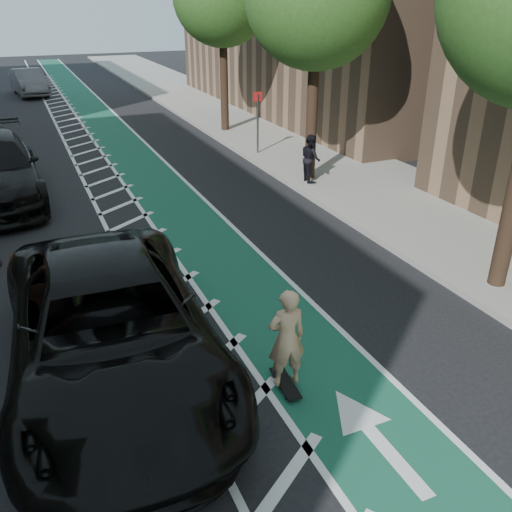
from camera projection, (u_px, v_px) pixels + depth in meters
ground at (128, 382)px, 8.84m from camera, size 120.00×120.00×0.00m
bike_lane at (157, 185)px, 18.19m from camera, size 2.00×90.00×0.01m
buffer_strip at (111, 191)px, 17.65m from camera, size 1.40×90.00×0.01m
sidewalk_right at (325, 162)px, 20.51m from camera, size 5.00×90.00×0.15m
curb_right at (266, 169)px, 19.62m from camera, size 0.12×90.00×0.16m
sign_post at (258, 122)px, 20.93m from camera, size 0.35×0.08×2.47m
skateboard at (285, 383)px, 8.68m from camera, size 0.31×0.86×0.11m
skateboarder at (287, 338)px, 8.31m from camera, size 0.64×0.45×1.68m
suv_near at (111, 329)px, 8.58m from camera, size 3.40×6.87×1.88m
car_grey at (29, 82)px, 34.75m from camera, size 2.31×5.07×1.61m
pedestrian at (311, 158)px, 17.77m from camera, size 0.66×0.81×1.55m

